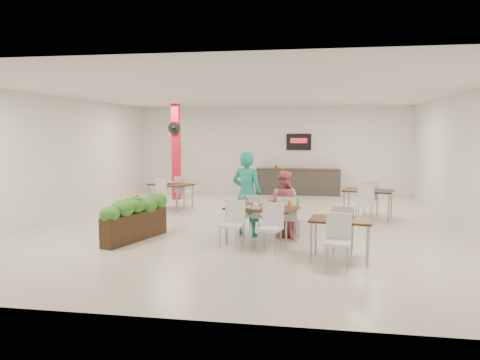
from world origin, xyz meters
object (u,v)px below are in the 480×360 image
object	(u,v)px
diner_man	(247,194)
planter_right	(287,208)
red_column	(176,151)
service_counter	(298,181)
diner_woman	(283,204)
side_table_b	(368,194)
side_table_c	(341,226)
side_table_a	(171,188)
main_table	(261,213)
planter_left	(135,217)

from	to	relation	value
diner_man	planter_right	world-z (taller)	diner_man
red_column	planter_right	world-z (taller)	red_column
planter_right	service_counter	bearing A→B (deg)	90.00
service_counter	diner_woman	size ratio (longest dim) A/B	2.06
planter_right	side_table_b	bearing A→B (deg)	41.32
diner_man	side_table_b	bearing A→B (deg)	-123.39
planter_right	side_table_c	world-z (taller)	planter_right
diner_man	side_table_c	size ratio (longest dim) A/B	1.12
red_column	side_table_c	bearing A→B (deg)	-52.94
service_counter	planter_right	xyz separation A→B (m)	(0.00, -6.11, 0.02)
diner_woman	planter_right	distance (m)	0.87
service_counter	diner_woman	bearing A→B (deg)	-90.21
red_column	side_table_b	bearing A→B (deg)	-22.25
diner_woman	side_table_b	bearing A→B (deg)	-114.04
side_table_a	side_table_c	xyz separation A→B (m)	(4.69, -4.83, -0.02)
service_counter	side_table_b	size ratio (longest dim) A/B	1.79
main_table	planter_right	world-z (taller)	planter_right
planter_left	side_table_c	size ratio (longest dim) A/B	1.10
diner_man	red_column	bearing A→B (deg)	-44.04
side_table_a	diner_man	bearing A→B (deg)	-24.89
main_table	side_table_a	distance (m)	4.93
red_column	diner_man	world-z (taller)	red_column
red_column	service_counter	size ratio (longest dim) A/B	1.07
side_table_b	red_column	bearing A→B (deg)	171.68
side_table_a	main_table	bearing A→B (deg)	-26.47
diner_woman	red_column	bearing A→B (deg)	-38.00
side_table_a	planter_left	bearing A→B (deg)	-58.96
planter_left	diner_man	bearing A→B (deg)	20.16
service_counter	side_table_b	distance (m)	4.78
service_counter	main_table	xyz separation A→B (m)	(-0.44, -7.60, 0.14)
diner_woman	side_table_a	size ratio (longest dim) A/B	0.88
side_table_a	side_table_c	distance (m)	6.73
service_counter	side_table_c	bearing A→B (deg)	-82.64
main_table	service_counter	bearing A→B (deg)	86.71
diner_woman	main_table	bearing A→B (deg)	71.83
planter_left	red_column	bearing A→B (deg)	98.80
red_column	diner_woman	world-z (taller)	red_column
diner_woman	side_table_c	world-z (taller)	diner_woman
red_column	side_table_a	world-z (taller)	red_column
planter_left	side_table_c	distance (m)	4.28
main_table	diner_man	world-z (taller)	diner_man
planter_right	side_table_b	xyz separation A→B (m)	(2.03, 1.78, 0.13)
side_table_c	service_counter	bearing A→B (deg)	104.88
red_column	planter_left	xyz separation A→B (m)	(0.92, -5.92, -1.14)
planter_left	side_table_b	bearing A→B (deg)	34.03
planter_left	side_table_b	xyz separation A→B (m)	(5.11, 3.45, 0.13)
main_table	side_table_c	bearing A→B (deg)	-33.56
main_table	diner_man	distance (m)	0.82
red_column	side_table_b	distance (m)	6.59
red_column	planter_right	xyz separation A→B (m)	(4.00, -4.25, -1.13)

